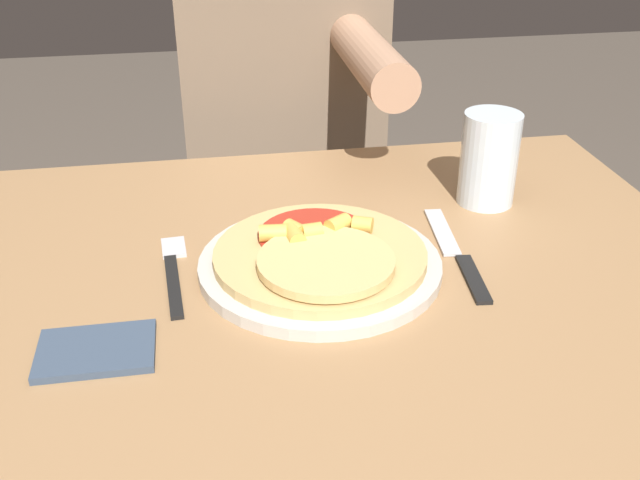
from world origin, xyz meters
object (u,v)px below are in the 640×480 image
Objects in this scene: plate at (320,265)px; knife at (456,253)px; drinking_glass at (489,159)px; fork at (174,269)px; dining_table at (311,386)px; person_diner at (283,130)px; pizza at (320,254)px.

plate reaches higher than knife.
drinking_glass is (0.09, 0.13, 0.06)m from knife.
knife is (0.33, -0.02, -0.00)m from fork.
drinking_glass is (0.25, 0.14, 0.06)m from plate.
fork is at bearing -164.52° from drinking_glass.
dining_table is at bearing -144.52° from drinking_glass.
plate is 0.23× the size of person_diner.
dining_table is 7.95× the size of drinking_glass.
person_diner reaches higher than pizza.
plate is 0.17m from knife.
drinking_glass is at bearing -64.86° from person_diner.
pizza is at bearing -93.08° from person_diner.
drinking_glass is at bearing 15.48° from fork.
fork is 0.80× the size of knife.
fork is at bearing -108.85° from person_diner.
plate is (0.02, 0.05, 0.13)m from dining_table.
knife reaches higher than dining_table.
knife is at bearing -77.44° from person_diner.
drinking_glass is at bearing 57.37° from knife.
drinking_glass reaches higher than pizza.
knife is at bearing -3.01° from fork.
knife is (0.17, 0.01, -0.00)m from plate.
person_diner reaches higher than dining_table.
person_diner reaches higher than drinking_glass.
pizza is 0.17m from fork.
plate is 1.14× the size of pizza.
knife is at bearing 17.91° from dining_table.
person_diner is (0.20, 0.58, -0.06)m from fork.
fork is at bearing 171.01° from plate.
pizza is at bearing -175.31° from knife.
dining_table is 5.67× the size of fork.
person_diner is (-0.22, 0.47, -0.12)m from drinking_glass.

